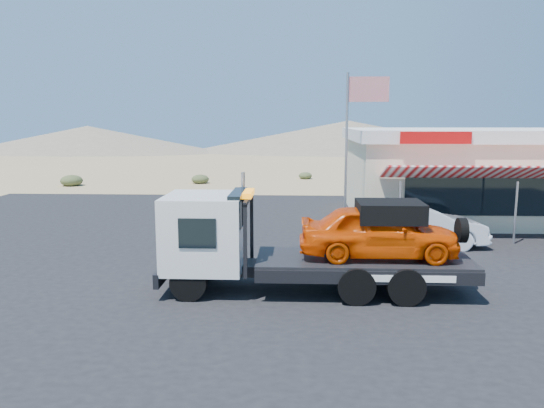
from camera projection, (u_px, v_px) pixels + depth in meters
The scene contains 7 objects.
ground at pixel (200, 266), 15.81m from camera, with size 120.00×120.00×0.00m, color #A0825B.
asphalt_lot at pixel (271, 244), 18.68m from camera, with size 32.00×24.00×0.02m, color black.
tow_truck at pixel (307, 238), 13.33m from camera, with size 7.65×2.27×2.56m.
white_sedan at pixel (419, 226), 17.99m from camera, with size 1.55×4.45×1.46m, color silver.
jerky_store at pixel (465, 172), 23.89m from camera, with size 10.40×9.97×3.90m.
flagpole at pixel (353, 135), 19.44m from camera, with size 1.55×0.10×6.00m.
distant_hills at pixel (201, 138), 70.35m from camera, with size 126.00×48.00×4.20m.
Camera 1 is at (2.84, -15.21, 4.34)m, focal length 35.00 mm.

